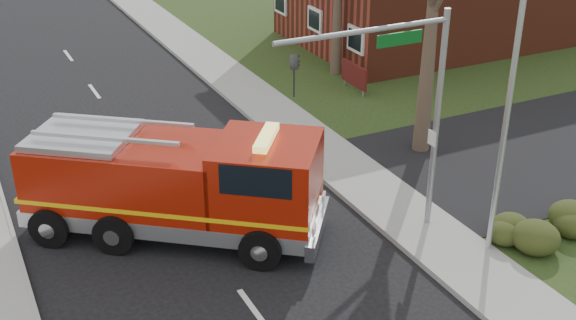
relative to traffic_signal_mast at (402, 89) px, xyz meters
name	(u,v)px	position (x,y,z in m)	size (l,w,h in m)	color
ground	(255,311)	(-5.21, -1.50, -4.71)	(120.00, 120.00, 0.00)	black
sidewalk_right	(449,250)	(0.99, -1.50, -4.63)	(2.40, 80.00, 0.15)	gray
health_center_sign	(354,75)	(5.29, 11.00, -3.83)	(0.12, 2.00, 1.40)	#4D1212
hedge_corner	(549,229)	(3.79, -2.50, -4.13)	(2.80, 2.00, 0.90)	#2B3413
traffic_signal_mast	(402,89)	(0.00, 0.00, 0.00)	(5.29, 0.18, 6.80)	gray
streetlight_pole	(506,107)	(1.93, -2.00, -0.16)	(1.48, 0.16, 8.40)	#B7BABF
fire_engine	(178,186)	(-5.63, 3.06, -3.13)	(8.64, 7.53, 3.47)	#931506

